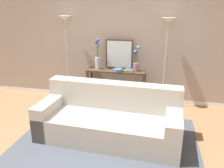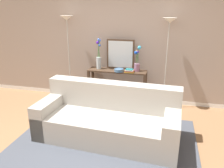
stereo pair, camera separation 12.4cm
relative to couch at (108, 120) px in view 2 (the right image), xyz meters
name	(u,v)px [view 2 (the right image)]	position (x,y,z in m)	size (l,w,h in m)	color
ground_plane	(93,150)	(-0.13, -0.43, -0.32)	(16.00, 16.00, 0.02)	#936B47
back_wall	(122,33)	(-0.13, 1.73, 1.23)	(12.00, 0.15, 3.09)	white
area_rug	(105,141)	(0.00, -0.16, -0.30)	(2.89, 2.09, 0.01)	#474C56
couch	(108,120)	(0.00, 0.00, 0.00)	(2.33, 1.05, 0.88)	#ADA89E
console_table	(117,81)	(-0.16, 1.38, 0.23)	(1.27, 0.34, 0.79)	#473323
floor_lamp_left	(68,35)	(-1.29, 1.43, 1.19)	(0.28, 0.28, 1.91)	#B7B2A8
floor_lamp_right	(168,39)	(0.87, 1.43, 1.17)	(0.28, 0.28, 1.89)	#B7B2A8
wall_mirror	(120,54)	(-0.12, 1.52, 0.80)	(0.61, 0.02, 0.65)	#473323
vase_tall_flowers	(99,58)	(-0.58, 1.41, 0.71)	(0.11, 0.12, 0.67)	silver
vase_short_flowers	(137,62)	(0.27, 1.41, 0.68)	(0.15, 0.13, 0.55)	gray
fruit_bowl	(119,70)	(-0.10, 1.28, 0.51)	(0.20, 0.20, 0.06)	#4C7093
book_stack	(129,71)	(0.13, 1.28, 0.51)	(0.20, 0.15, 0.07)	gold
book_row_under_console	(103,100)	(-0.48, 1.38, -0.26)	(0.39, 0.17, 0.12)	gold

